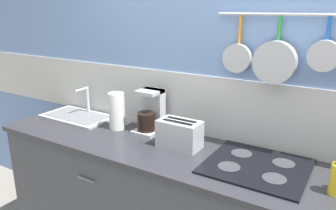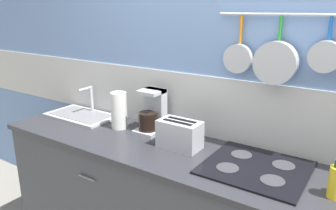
% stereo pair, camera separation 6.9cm
% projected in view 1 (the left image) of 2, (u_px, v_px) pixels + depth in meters
% --- Properties ---
extents(wall_back, '(7.20, 0.16, 2.60)m').
position_uv_depth(wall_back, '(252.00, 92.00, 2.04)').
color(wall_back, '#7293C6').
rests_on(wall_back, ground_plane).
extents(countertop, '(3.31, 0.63, 0.03)m').
position_uv_depth(countertop, '(227.00, 166.00, 1.86)').
color(countertop, '#2D2D33').
rests_on(countertop, cabinet_base).
extents(sink_basin, '(0.57, 0.32, 0.23)m').
position_uv_depth(sink_basin, '(78.00, 115.00, 2.63)').
color(sink_basin, '#B7BABF').
rests_on(sink_basin, countertop).
extents(paper_towel_roll, '(0.11, 0.11, 0.27)m').
position_uv_depth(paper_towel_roll, '(117.00, 111.00, 2.35)').
color(paper_towel_roll, white).
rests_on(paper_towel_roll, countertop).
extents(coffee_maker, '(0.17, 0.21, 0.30)m').
position_uv_depth(coffee_maker, '(151.00, 114.00, 2.31)').
color(coffee_maker, '#B7BABF').
rests_on(coffee_maker, countertop).
extents(toaster, '(0.28, 0.15, 0.18)m').
position_uv_depth(toaster, '(179.00, 134.00, 2.05)').
color(toaster, '#B7BABF').
rests_on(toaster, countertop).
extents(cooktop, '(0.54, 0.50, 0.01)m').
position_uv_depth(cooktop, '(257.00, 166.00, 1.81)').
color(cooktop, black).
rests_on(cooktop, countertop).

